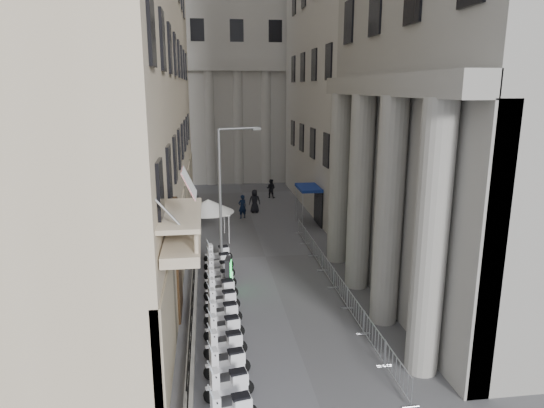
{
  "coord_description": "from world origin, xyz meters",
  "views": [
    {
      "loc": [
        -3.45,
        -9.33,
        10.3
      ],
      "look_at": [
        -0.21,
        14.56,
        4.5
      ],
      "focal_mm": 32.0,
      "sensor_mm": 36.0,
      "label": 1
    }
  ],
  "objects": [
    {
      "name": "barrier_5",
      "position": [
        2.98,
        17.61,
        0.0
      ],
      "size": [
        0.6,
        2.4,
        1.1
      ],
      "primitive_type": null,
      "color": "#B5B8BE",
      "rests_on": "ground"
    },
    {
      "name": "barrier_1",
      "position": [
        2.98,
        7.61,
        0.0
      ],
      "size": [
        0.6,
        2.4,
        1.1
      ],
      "primitive_type": null,
      "color": "#B5B8BE",
      "rests_on": "ground"
    },
    {
      "name": "barrier_4",
      "position": [
        2.98,
        15.11,
        0.0
      ],
      "size": [
        0.6,
        2.4,
        1.1
      ],
      "primitive_type": null,
      "color": "#B5B8BE",
      "rests_on": "ground"
    },
    {
      "name": "far_building",
      "position": [
        0.0,
        48.0,
        15.0
      ],
      "size": [
        22.0,
        10.0,
        30.0
      ],
      "primitive_type": "cube",
      "color": "#ABA8A1",
      "rests_on": "ground"
    },
    {
      "name": "scooter_8",
      "position": [
        -2.93,
        14.58,
        0.0
      ],
      "size": [
        1.48,
        0.83,
        1.5
      ],
      "primitive_type": null,
      "rotation": [
        0.0,
        0.0,
        1.77
      ],
      "color": "white",
      "rests_on": "ground"
    },
    {
      "name": "scooter_6",
      "position": [
        -2.93,
        11.9,
        0.0
      ],
      "size": [
        1.48,
        0.83,
        1.5
      ],
      "primitive_type": null,
      "rotation": [
        0.0,
        0.0,
        1.77
      ],
      "color": "white",
      "rests_on": "ground"
    },
    {
      "name": "scooter_10",
      "position": [
        -2.93,
        17.25,
        0.0
      ],
      "size": [
        1.48,
        0.83,
        1.5
      ],
      "primitive_type": null,
      "rotation": [
        0.0,
        0.0,
        1.77
      ],
      "color": "white",
      "rests_on": "ground"
    },
    {
      "name": "scooter_1",
      "position": [
        -2.93,
        5.2,
        0.0
      ],
      "size": [
        1.48,
        0.83,
        1.5
      ],
      "primitive_type": null,
      "rotation": [
        0.0,
        0.0,
        1.77
      ],
      "color": "white",
      "rests_on": "ground"
    },
    {
      "name": "scooter_11",
      "position": [
        -2.93,
        18.59,
        0.0
      ],
      "size": [
        1.48,
        0.83,
        1.5
      ],
      "primitive_type": null,
      "rotation": [
        0.0,
        0.0,
        1.77
      ],
      "color": "white",
      "rests_on": "ground"
    },
    {
      "name": "barrier_3",
      "position": [
        2.98,
        12.61,
        0.0
      ],
      "size": [
        0.6,
        2.4,
        1.1
      ],
      "primitive_type": null,
      "color": "#B5B8BE",
      "rests_on": "ground"
    },
    {
      "name": "pedestrian_b",
      "position": [
        2.54,
        35.67,
        0.9
      ],
      "size": [
        1.09,
        1.01,
        1.81
      ],
      "primitive_type": "imported",
      "rotation": [
        0.0,
        0.0,
        2.68
      ],
      "color": "black",
      "rests_on": "ground"
    },
    {
      "name": "iron_fence",
      "position": [
        -4.3,
        18.0,
        0.0
      ],
      "size": [
        0.3,
        28.0,
        1.4
      ],
      "primitive_type": null,
      "color": "black",
      "rests_on": "ground"
    },
    {
      "name": "street_lamp",
      "position": [
        -2.48,
        17.61,
        4.84
      ],
      "size": [
        2.53,
        1.09,
        8.14
      ],
      "rotation": [
        0.0,
        0.0,
        0.36
      ],
      "color": "#96999E",
      "rests_on": "ground"
    },
    {
      "name": "scooter_4",
      "position": [
        -2.93,
        9.22,
        0.0
      ],
      "size": [
        1.48,
        0.83,
        1.5
      ],
      "primitive_type": null,
      "rotation": [
        0.0,
        0.0,
        1.77
      ],
      "color": "white",
      "rests_on": "ground"
    },
    {
      "name": "barrier_2",
      "position": [
        2.98,
        10.11,
        0.0
      ],
      "size": [
        0.6,
        2.4,
        1.1
      ],
      "primitive_type": null,
      "color": "#B5B8BE",
      "rests_on": "ground"
    },
    {
      "name": "pedestrian_a",
      "position": [
        -0.73,
        28.52,
        0.97
      ],
      "size": [
        0.83,
        0.71,
        1.94
      ],
      "primitive_type": "imported",
      "rotation": [
        0.0,
        0.0,
        3.56
      ],
      "color": "black",
      "rests_on": "ground"
    },
    {
      "name": "flag",
      "position": [
        -4.0,
        5.0,
        0.0
      ],
      "size": [
        1.0,
        1.4,
        8.2
      ],
      "primitive_type": null,
      "color": "#9E0C11",
      "rests_on": "ground"
    },
    {
      "name": "pedestrian_c",
      "position": [
        0.44,
        30.27,
        0.98
      ],
      "size": [
        0.97,
        0.64,
        1.97
      ],
      "primitive_type": "imported",
      "rotation": [
        0.0,
        0.0,
        3.15
      ],
      "color": "black",
      "rests_on": "ground"
    },
    {
      "name": "info_kiosk",
      "position": [
        -2.53,
        14.27,
        0.91
      ],
      "size": [
        0.39,
        0.88,
        1.8
      ],
      "rotation": [
        0.0,
        0.0,
        -0.15
      ],
      "color": "black",
      "rests_on": "ground"
    },
    {
      "name": "barrier_7",
      "position": [
        2.98,
        22.61,
        0.0
      ],
      "size": [
        0.6,
        2.4,
        1.1
      ],
      "primitive_type": null,
      "color": "#B5B8BE",
      "rests_on": "ground"
    },
    {
      "name": "scooter_2",
      "position": [
        -2.93,
        6.54,
        0.0
      ],
      "size": [
        1.48,
        0.83,
        1.5
      ],
      "primitive_type": null,
      "rotation": [
        0.0,
        0.0,
        1.77
      ],
      "color": "white",
      "rests_on": "ground"
    },
    {
      "name": "scooter_5",
      "position": [
        -2.93,
        10.56,
        0.0
      ],
      "size": [
        1.48,
        0.83,
        1.5
      ],
      "primitive_type": null,
      "rotation": [
        0.0,
        0.0,
        1.77
      ],
      "color": "white",
      "rests_on": "ground"
    },
    {
      "name": "barrier_6",
      "position": [
        2.98,
        20.11,
        0.0
      ],
      "size": [
        0.6,
        2.4,
        1.1
      ],
      "primitive_type": null,
      "color": "#B5B8BE",
      "rests_on": "ground"
    },
    {
      "name": "blue_awning",
      "position": [
        4.15,
        26.0,
        0.0
      ],
      "size": [
        1.6,
        3.0,
        3.0
      ],
      "primitive_type": null,
      "color": "navy",
      "rests_on": "ground"
    },
    {
      "name": "scooter_3",
      "position": [
        -2.93,
        7.88,
        0.0
      ],
      "size": [
        1.48,
        0.83,
        1.5
      ],
      "primitive_type": null,
      "rotation": [
        0.0,
        0.0,
        1.77
      ],
      "color": "white",
      "rests_on": "ground"
    },
    {
      "name": "security_tent",
      "position": [
        -3.34,
        23.13,
        2.39
      ],
      "size": [
        3.52,
        3.52,
        2.86
      ],
      "color": "white",
      "rests_on": "ground"
    },
    {
      "name": "scooter_7",
      "position": [
        -2.93,
        13.24,
        0.0
      ],
      "size": [
        1.48,
        0.83,
        1.5
      ],
      "primitive_type": null,
      "rotation": [
        0.0,
        0.0,
        1.77
      ],
      "color": "white",
      "rests_on": "ground"
    },
    {
      "name": "scooter_9",
      "position": [
        -2.93,
        15.91,
        0.0
      ],
      "size": [
        1.48,
        0.83,
        1.5
      ],
      "primitive_type": null,
      "rotation": [
        0.0,
        0.0,
        1.77
      ],
      "color": "white",
      "rests_on": "ground"
    },
    {
      "name": "barrier_0",
      "position": [
        2.98,
        5.11,
        0.0
      ],
      "size": [
        0.6,
        2.4,
        1.1
      ],
      "primitive_type": null,
      "color": "#B5B8BE",
      "rests_on": "ground"
    }
  ]
}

